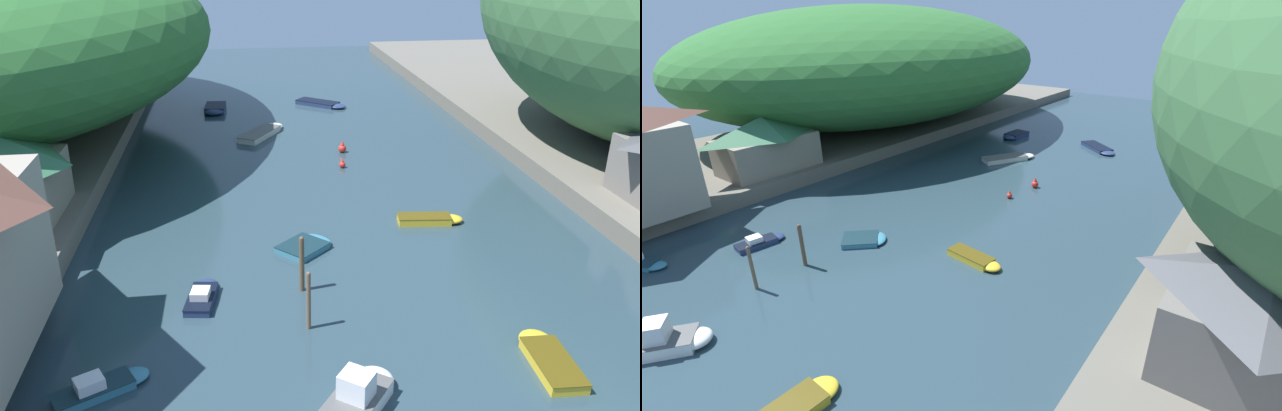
{
  "view_description": "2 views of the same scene",
  "coord_description": "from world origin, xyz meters",
  "views": [
    {
      "loc": [
        -6.18,
        -11.99,
        16.94
      ],
      "look_at": [
        -1.37,
        23.05,
        1.76
      ],
      "focal_mm": 35.0,
      "sensor_mm": 36.0,
      "label": 1
    },
    {
      "loc": [
        20.24,
        2.29,
        15.68
      ],
      "look_at": [
        1.07,
        28.32,
        1.22
      ],
      "focal_mm": 24.0,
      "sensor_mm": 36.0,
      "label": 2
    }
  ],
  "objects": [
    {
      "name": "boat_far_upstream",
      "position": [
        -1.9,
        7.18,
        0.53
      ],
      "size": [
        3.73,
        4.14,
        1.75
      ],
      "rotation": [
        0.0,
        0.0,
        5.63
      ],
      "color": "white",
      "rests_on": "water_surface"
    },
    {
      "name": "boat_far_right_bank",
      "position": [
        -3.76,
        44.58,
        0.27
      ],
      "size": [
        4.96,
        6.52,
        0.54
      ],
      "rotation": [
        0.0,
        0.0,
        5.74
      ],
      "color": "silver",
      "rests_on": "water_surface"
    },
    {
      "name": "right_bank_cottage",
      "position": [
        21.77,
        21.22,
        4.03
      ],
      "size": [
        7.46,
        7.3,
        5.11
      ],
      "color": "slate",
      "rests_on": "right_bank"
    },
    {
      "name": "boat_mid_channel",
      "position": [
        3.31,
        54.6,
        0.23
      ],
      "size": [
        5.72,
        5.16,
        0.47
      ],
      "rotation": [
        0.0,
        0.0,
        4.03
      ],
      "color": "navy",
      "rests_on": "water_surface"
    },
    {
      "name": "mooring_post_second",
      "position": [
        -3.33,
        12.61,
        1.52
      ],
      "size": [
        0.22,
        0.22,
        3.04
      ],
      "color": "brown",
      "rests_on": "water_surface"
    },
    {
      "name": "boat_yellow_tender",
      "position": [
        -2.46,
        20.83,
        0.19
      ],
      "size": [
        3.83,
        3.79,
        0.39
      ],
      "rotation": [
        0.0,
        0.0,
        5.47
      ],
      "color": "teal",
      "rests_on": "water_surface"
    },
    {
      "name": "water_surface",
      "position": [
        0.0,
        30.0,
        0.0
      ],
      "size": [
        130.0,
        130.0,
        0.0
      ],
      "primitive_type": "plane",
      "color": "#283D47",
      "rests_on": "ground"
    },
    {
      "name": "left_bank",
      "position": [
        -27.0,
        30.0,
        0.7
      ],
      "size": [
        22.0,
        120.0,
        1.4
      ],
      "color": "#666056",
      "rests_on": "ground"
    },
    {
      "name": "mooring_post_middle",
      "position": [
        -3.27,
        16.1,
        1.57
      ],
      "size": [
        0.27,
        0.27,
        3.12
      ],
      "color": "brown",
      "rests_on": "water_surface"
    },
    {
      "name": "boathouse_shed",
      "position": [
        -19.63,
        23.81,
        4.17
      ],
      "size": [
        5.51,
        9.56,
        5.35
      ],
      "color": "gray",
      "rests_on": "left_bank"
    },
    {
      "name": "channel_buoy_near",
      "position": [
        2.67,
        38.35,
        0.4
      ],
      "size": [
        0.69,
        0.69,
        1.03
      ],
      "color": "red",
      "rests_on": "water_surface"
    },
    {
      "name": "boat_near_quay",
      "position": [
        5.99,
        23.34,
        0.25
      ],
      "size": [
        4.33,
        1.72,
        0.5
      ],
      "rotation": [
        0.0,
        0.0,
        4.6
      ],
      "color": "gold",
      "rests_on": "water_surface"
    },
    {
      "name": "boat_small_dinghy",
      "position": [
        -8.41,
        53.49,
        0.32
      ],
      "size": [
        2.33,
        4.35,
        0.65
      ],
      "rotation": [
        0.0,
        0.0,
        3.07
      ],
      "color": "navy",
      "rests_on": "water_surface"
    },
    {
      "name": "boat_open_rowboat",
      "position": [
        -8.39,
        15.9,
        0.26
      ],
      "size": [
        1.76,
        3.64,
        0.8
      ],
      "rotation": [
        0.0,
        0.0,
        6.13
      ],
      "color": "navy",
      "rests_on": "water_surface"
    },
    {
      "name": "hillside_left",
      "position": [
        -28.1,
        47.24,
        9.24
      ],
      "size": [
        40.0,
        56.0,
        15.68
      ],
      "color": "#2D662D",
      "rests_on": "left_bank"
    },
    {
      "name": "boat_white_cruiser",
      "position": [
        6.63,
        8.68,
        0.25
      ],
      "size": [
        1.81,
        4.42,
        0.5
      ],
      "rotation": [
        0.0,
        0.0,
        6.24
      ],
      "color": "gold",
      "rests_on": "water_surface"
    },
    {
      "name": "channel_buoy_far",
      "position": [
        2.02,
        34.5,
        0.3
      ],
      "size": [
        0.51,
        0.51,
        0.77
      ],
      "color": "red",
      "rests_on": "water_surface"
    }
  ]
}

